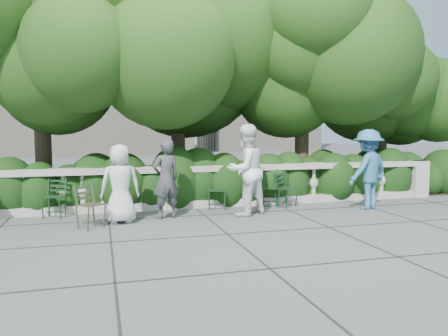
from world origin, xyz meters
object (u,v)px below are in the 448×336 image
object	(u,v)px
chair_f	(271,207)
person_woman_grey	(166,179)
person_businessman	(120,184)
chair_weathered	(96,229)
chair_c	(217,210)
person_older_blue	(368,169)
person_casual_man	(246,170)
chair_d	(291,207)
chair_b	(52,219)

from	to	relation	value
chair_f	person_woman_grey	world-z (taller)	person_woman_grey
person_businessman	chair_weathered	bearing A→B (deg)	39.48
chair_c	person_older_blue	world-z (taller)	person_older_blue
person_businessman	person_casual_man	distance (m)	2.66
person_businessman	chair_c	bearing A→B (deg)	-163.60
chair_weathered	person_casual_man	xyz separation A→B (m)	(3.12, 0.57, 0.98)
person_older_blue	chair_d	bearing A→B (deg)	-42.52
chair_b	person_businessman	distance (m)	1.76
chair_f	person_woman_grey	xyz separation A→B (m)	(-2.59, -0.57, 0.83)
chair_b	chair_f	bearing A→B (deg)	15.79
chair_c	person_businessman	size ratio (longest dim) A/B	0.53
person_businessman	person_woman_grey	bearing A→B (deg)	-169.03
chair_c	chair_b	bearing A→B (deg)	-166.83
chair_weathered	person_casual_man	size ratio (longest dim) A/B	0.43
person_businessman	person_woman_grey	xyz separation A→B (m)	(0.94, 0.24, 0.04)
chair_b	chair_c	world-z (taller)	same
chair_f	person_casual_man	world-z (taller)	person_casual_man
chair_weathered	chair_d	bearing A→B (deg)	-22.41
person_older_blue	chair_weathered	bearing A→B (deg)	-17.07
chair_c	person_casual_man	distance (m)	1.27
person_businessman	person_older_blue	distance (m)	5.63
chair_c	person_casual_man	xyz separation A→B (m)	(0.47, -0.66, 0.98)
chair_c	person_older_blue	bearing A→B (deg)	1.35
chair_d	chair_weathered	xyz separation A→B (m)	(-4.45, -1.12, 0.00)
chair_b	person_casual_man	distance (m)	4.18
chair_d	chair_f	distance (m)	0.47
chair_d	person_casual_man	bearing A→B (deg)	174.45
chair_f	chair_weathered	distance (m)	4.19
chair_d	person_businessman	size ratio (longest dim) A/B	0.53
chair_b	chair_weathered	size ratio (longest dim) A/B	1.00
chair_d	person_older_blue	size ratio (longest dim) A/B	0.45
person_woman_grey	person_older_blue	xyz separation A→B (m)	(4.69, -0.19, 0.10)
person_casual_man	chair_f	bearing A→B (deg)	-165.36
person_casual_man	chair_b	bearing A→B (deg)	-32.82
chair_c	person_businessman	distance (m)	2.45
chair_f	person_businessman	distance (m)	3.70
chair_f	person_older_blue	xyz separation A→B (m)	(2.10, -0.77, 0.93)
chair_c	person_older_blue	xyz separation A→B (m)	(3.45, -0.74, 0.93)
chair_c	person_businessman	xyz separation A→B (m)	(-2.18, -0.78, 0.79)
chair_weathered	person_casual_man	distance (m)	3.32
chair_b	chair_d	world-z (taller)	same
chair_d	person_businessman	world-z (taller)	person_businessman
chair_c	person_woman_grey	distance (m)	1.59
person_older_blue	person_casual_man	bearing A→B (deg)	-23.16
chair_f	person_businessman	bearing A→B (deg)	-146.37
person_woman_grey	person_older_blue	bearing A→B (deg)	158.62
chair_c	person_older_blue	size ratio (longest dim) A/B	0.45
chair_c	person_woman_grey	world-z (taller)	person_woman_grey
chair_d	person_casual_man	size ratio (longest dim) A/B	0.43
person_woman_grey	person_older_blue	size ratio (longest dim) A/B	0.89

